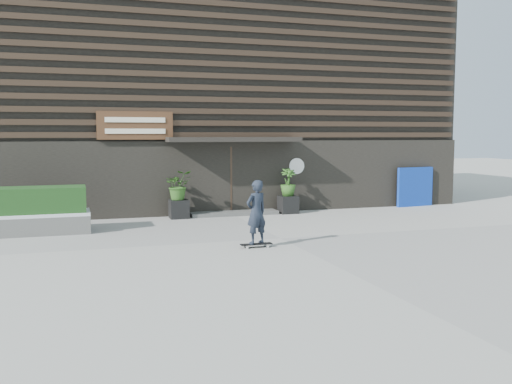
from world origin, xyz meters
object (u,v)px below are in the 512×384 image
object	(u,v)px
planter_pot_right	(288,205)
skateboarder	(256,212)
planter_pot_left	(179,209)
blue_tarp	(415,187)
raised_bed	(24,225)

from	to	relation	value
planter_pot_right	skateboarder	xyz separation A→B (m)	(-2.88, -5.36, 0.56)
planter_pot_left	blue_tarp	world-z (taller)	blue_tarp
raised_bed	blue_tarp	xyz separation A→B (m)	(13.63, 1.92, 0.49)
blue_tarp	skateboarder	world-z (taller)	skateboarder
planter_pot_right	raised_bed	size ratio (longest dim) A/B	0.17
skateboarder	raised_bed	bearing A→B (deg)	145.73
planter_pot_right	blue_tarp	size ratio (longest dim) A/B	0.38
raised_bed	blue_tarp	distance (m)	13.77
planter_pot_right	raised_bed	distance (m)	8.53
planter_pot_right	skateboarder	world-z (taller)	skateboarder
planter_pot_right	raised_bed	xyz separation A→B (m)	(-8.37, -1.62, -0.05)
blue_tarp	raised_bed	bearing A→B (deg)	-178.72
planter_pot_left	planter_pot_right	xyz separation A→B (m)	(3.80, 0.00, 0.00)
planter_pot_right	raised_bed	bearing A→B (deg)	-169.05
planter_pot_left	raised_bed	world-z (taller)	planter_pot_left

